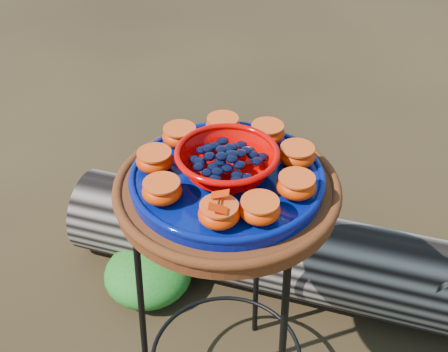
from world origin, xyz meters
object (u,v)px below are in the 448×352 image
at_px(cobalt_plate, 227,179).
at_px(driftwood_log, 296,254).
at_px(red_bowl, 227,163).
at_px(plant_stand, 226,307).
at_px(terracotta_saucer, 227,191).

xyz_separation_m(cobalt_plate, driftwood_log, (0.05, 0.45, -0.61)).
xyz_separation_m(red_bowl, driftwood_log, (0.05, 0.45, -0.65)).
relative_size(plant_stand, terracotta_saucer, 1.53).
bearing_deg(terracotta_saucer, red_bowl, 0.00).
bearing_deg(cobalt_plate, red_bowl, 0.00).
bearing_deg(cobalt_plate, plant_stand, 0.00).
relative_size(terracotta_saucer, driftwood_log, 0.30).
xyz_separation_m(plant_stand, terracotta_saucer, (0.00, 0.00, 0.37)).
relative_size(red_bowl, driftwood_log, 0.13).
relative_size(cobalt_plate, red_bowl, 2.00).
relative_size(terracotta_saucer, cobalt_plate, 1.17).
bearing_deg(red_bowl, terracotta_saucer, 0.00).
bearing_deg(driftwood_log, terracotta_saucer, -96.55).
relative_size(plant_stand, driftwood_log, 0.46).
xyz_separation_m(plant_stand, red_bowl, (0.00, 0.00, 0.44)).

